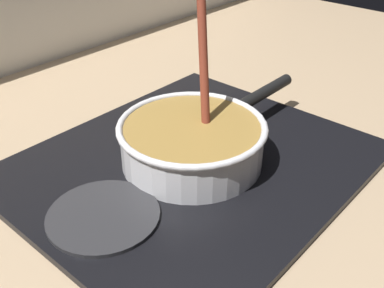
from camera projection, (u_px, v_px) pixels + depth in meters
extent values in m
cube|color=#9E8466|center=(259.00, 266.00, 0.61)|extent=(2.40, 1.60, 0.04)
cube|color=black|center=(192.00, 164.00, 0.76)|extent=(0.56, 0.48, 0.01)
torus|color=#592D0C|center=(192.00, 159.00, 0.76)|extent=(0.18, 0.18, 0.01)
cylinder|color=#262628|center=(103.00, 216.00, 0.64)|extent=(0.16, 0.16, 0.01)
cylinder|color=silver|center=(192.00, 144.00, 0.74)|extent=(0.23, 0.23, 0.07)
cylinder|color=olive|center=(192.00, 142.00, 0.74)|extent=(0.22, 0.22, 0.06)
torus|color=silver|center=(192.00, 126.00, 0.73)|extent=(0.24, 0.24, 0.01)
cylinder|color=black|center=(263.00, 93.00, 0.86)|extent=(0.17, 0.02, 0.02)
cylinder|color=beige|center=(198.00, 134.00, 0.72)|extent=(0.03, 0.03, 0.01)
cylinder|color=beige|center=(183.00, 118.00, 0.77)|extent=(0.04, 0.04, 0.01)
cylinder|color=#E5CC7A|center=(237.00, 130.00, 0.73)|extent=(0.03, 0.03, 0.01)
cylinder|color=beige|center=(222.00, 121.00, 0.76)|extent=(0.03, 0.03, 0.01)
cylinder|color=maroon|center=(204.00, 62.00, 0.71)|extent=(0.06, 0.07, 0.22)
cube|color=brown|center=(206.00, 132.00, 0.74)|extent=(0.05, 0.05, 0.01)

